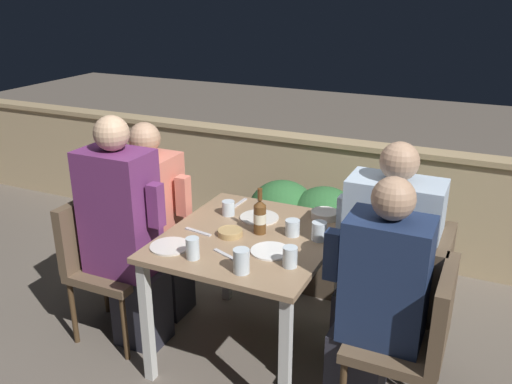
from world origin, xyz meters
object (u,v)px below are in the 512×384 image
at_px(person_navy_jumper, 376,303).
at_px(person_blue_shirt, 383,263).
at_px(person_coral_top, 155,220).
at_px(chair_right_near, 417,333).
at_px(person_purple_stripe, 125,234).
at_px(chair_left_far, 131,230).
at_px(chair_right_far, 419,293).
at_px(chair_left_near, 101,254).
at_px(beer_bottle, 260,216).

distance_m(person_navy_jumper, person_blue_shirt, 0.36).
bearing_deg(person_coral_top, chair_right_near, -11.94).
bearing_deg(person_coral_top, person_purple_stripe, -83.37).
bearing_deg(chair_left_far, chair_right_far, 0.12).
xyz_separation_m(chair_left_near, chair_right_near, (1.80, -0.01, 0.00)).
xyz_separation_m(person_coral_top, chair_right_far, (1.60, 0.00, -0.11)).
bearing_deg(person_purple_stripe, chair_left_near, 180.00).
xyz_separation_m(chair_left_far, chair_right_far, (1.80, 0.00, 0.00)).
relative_size(person_purple_stripe, chair_right_near, 1.60).
distance_m(person_coral_top, beer_bottle, 0.80).
xyz_separation_m(person_navy_jumper, chair_right_far, (0.15, 0.35, -0.11)).
height_order(person_purple_stripe, person_navy_jumper, person_purple_stripe).
height_order(person_coral_top, chair_right_far, person_coral_top).
height_order(person_coral_top, person_blue_shirt, person_blue_shirt).
relative_size(chair_right_near, person_navy_jumper, 0.68).
bearing_deg(person_blue_shirt, chair_right_near, -55.73).
height_order(chair_left_near, chair_right_far, same).
xyz_separation_m(person_coral_top, person_blue_shirt, (1.41, 0.00, 0.02)).
bearing_deg(person_navy_jumper, person_blue_shirt, 97.44).
relative_size(chair_left_near, person_blue_shirt, 0.65).
distance_m(chair_right_near, chair_right_far, 0.36).
height_order(chair_left_near, chair_left_far, same).
distance_m(person_navy_jumper, beer_bottle, 0.76).
height_order(person_purple_stripe, chair_right_near, person_purple_stripe).
bearing_deg(chair_right_near, beer_bottle, 164.98).
distance_m(chair_right_near, beer_bottle, 0.97).
bearing_deg(chair_left_far, chair_left_near, -82.77).
distance_m(chair_right_far, beer_bottle, 0.90).
xyz_separation_m(chair_left_far, person_coral_top, (0.19, 0.00, 0.11)).
bearing_deg(beer_bottle, chair_right_near, -15.02).
xyz_separation_m(person_coral_top, chair_right_near, (1.65, -0.35, -0.11)).
distance_m(chair_left_far, chair_right_far, 1.80).
bearing_deg(beer_bottle, person_purple_stripe, -162.79).
relative_size(chair_right_far, person_blue_shirt, 0.65).
relative_size(person_purple_stripe, chair_left_far, 1.60).
relative_size(chair_left_near, person_navy_jumper, 0.68).
relative_size(chair_left_near, chair_right_near, 1.00).
relative_size(person_blue_shirt, beer_bottle, 5.07).
distance_m(person_coral_top, person_blue_shirt, 1.41).
xyz_separation_m(chair_right_near, chair_right_far, (-0.05, 0.35, 0.00)).
bearing_deg(person_coral_top, chair_left_far, 180.00).
height_order(person_coral_top, chair_right_near, person_coral_top).
height_order(person_blue_shirt, beer_bottle, person_blue_shirt).
height_order(person_purple_stripe, beer_bottle, person_purple_stripe).
distance_m(chair_right_near, person_blue_shirt, 0.45).
bearing_deg(person_coral_top, chair_left_near, -114.39).
xyz_separation_m(person_purple_stripe, chair_left_far, (-0.23, 0.33, -0.17)).
xyz_separation_m(chair_left_near, person_purple_stripe, (0.19, -0.00, 0.17)).
bearing_deg(person_navy_jumper, chair_left_near, 179.49).
height_order(chair_left_near, beer_bottle, beer_bottle).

